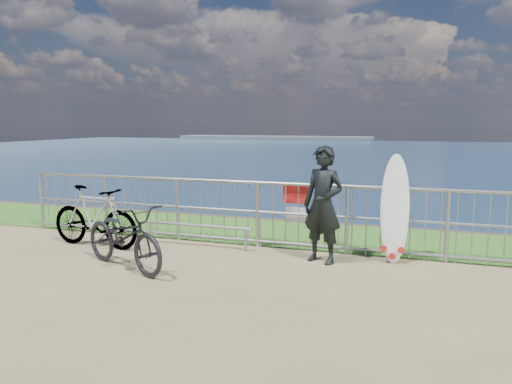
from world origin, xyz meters
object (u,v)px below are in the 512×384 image
(surfboard, at_px, (395,212))
(bicycle_far, at_px, (94,217))
(surfer, at_px, (323,205))
(bicycle_near, at_px, (124,236))

(surfboard, xyz_separation_m, bicycle_far, (-4.84, -0.74, -0.23))
(surfer, xyz_separation_m, bicycle_far, (-3.82, -0.33, -0.36))
(bicycle_far, bearing_deg, surfboard, -76.21)
(surfer, height_order, surfboard, surfer)
(surfer, distance_m, bicycle_near, 2.95)
(surfboard, bearing_deg, bicycle_far, -171.30)
(bicycle_near, distance_m, bicycle_far, 1.49)
(surfboard, height_order, bicycle_near, surfboard)
(surfer, distance_m, surfboard, 1.10)
(surfer, relative_size, bicycle_near, 0.96)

